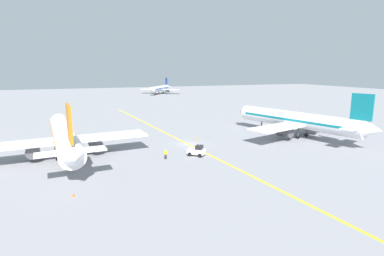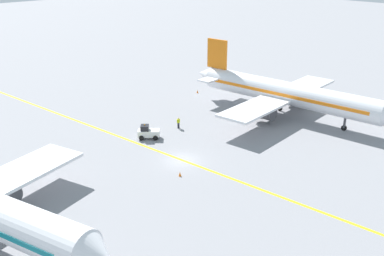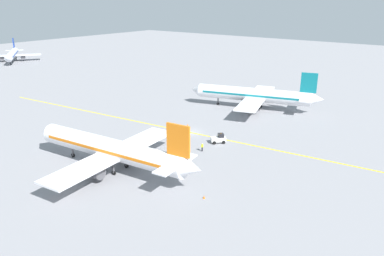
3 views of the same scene
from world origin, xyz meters
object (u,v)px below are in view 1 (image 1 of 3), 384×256
(traffic_cone_mid_apron, at_px, (196,138))
(ground_crew_worker, at_px, (166,154))
(baggage_tug_white, at_px, (197,151))
(airplane_adjacent_stand, at_px, (297,120))
(airplane_at_gate, at_px, (64,136))
(traffic_cone_near_nose, at_px, (73,194))
(airplane_distant_taxiing, at_px, (160,88))

(traffic_cone_mid_apron, bearing_deg, ground_crew_worker, -131.68)
(baggage_tug_white, bearing_deg, airplane_adjacent_stand, 13.25)
(traffic_cone_mid_apron, bearing_deg, airplane_at_gate, -171.45)
(baggage_tug_white, relative_size, ground_crew_worker, 1.91)
(airplane_adjacent_stand, height_order, traffic_cone_near_nose, airplane_adjacent_stand)
(traffic_cone_mid_apron, bearing_deg, airplane_adjacent_stand, -13.23)
(airplane_distant_taxiing, bearing_deg, traffic_cone_mid_apron, -101.39)
(airplane_at_gate, distance_m, ground_crew_worker, 17.81)
(airplane_adjacent_stand, bearing_deg, traffic_cone_mid_apron, 166.77)
(traffic_cone_near_nose, relative_size, traffic_cone_mid_apron, 1.00)
(baggage_tug_white, height_order, ground_crew_worker, baggage_tug_white)
(airplane_distant_taxiing, bearing_deg, baggage_tug_white, -102.30)
(baggage_tug_white, bearing_deg, traffic_cone_near_nose, -152.17)
(ground_crew_worker, bearing_deg, baggage_tug_white, -0.67)
(traffic_cone_near_nose, bearing_deg, traffic_cone_mid_apron, 41.90)
(airplane_distant_taxiing, height_order, baggage_tug_white, airplane_distant_taxiing)
(ground_crew_worker, bearing_deg, traffic_cone_mid_apron, 48.32)
(airplane_at_gate, relative_size, traffic_cone_near_nose, 64.63)
(traffic_cone_near_nose, height_order, traffic_cone_mid_apron, same)
(airplane_distant_taxiing, relative_size, baggage_tug_white, 8.72)
(traffic_cone_near_nose, bearing_deg, airplane_at_gate, 94.08)
(airplane_adjacent_stand, xyz_separation_m, baggage_tug_white, (-26.83, -6.32, -2.81))
(airplane_distant_taxiing, distance_m, traffic_cone_near_nose, 153.21)
(airplane_at_gate, bearing_deg, traffic_cone_mid_apron, 8.55)
(traffic_cone_near_nose, xyz_separation_m, traffic_cone_mid_apron, (24.81, 22.26, 0.00))
(airplane_at_gate, bearing_deg, baggage_tug_white, -19.48)
(airplane_at_gate, relative_size, airplane_adjacent_stand, 1.02)
(airplane_adjacent_stand, distance_m, airplane_distant_taxiing, 127.95)
(ground_crew_worker, xyz_separation_m, traffic_cone_mid_apron, (10.23, 11.49, -0.63))
(traffic_cone_near_nose, bearing_deg, ground_crew_worker, 36.46)
(airplane_adjacent_stand, xyz_separation_m, airplane_distant_taxiing, (2.43, 127.92, -0.37))
(baggage_tug_white, bearing_deg, ground_crew_worker, 179.33)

